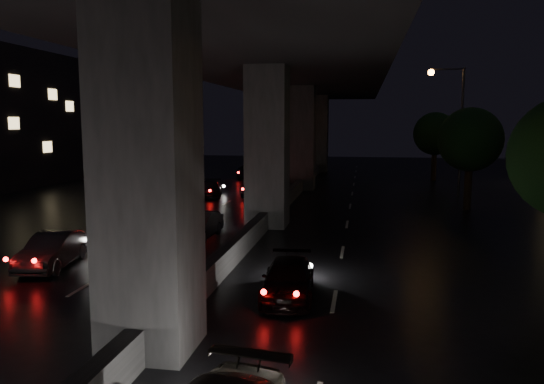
# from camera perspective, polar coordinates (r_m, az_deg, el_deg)

# --- Properties ---
(ground) EXTENTS (120.00, 120.00, 0.00)m
(ground) POSITION_cam_1_polar(r_m,az_deg,el_deg) (22.35, -2.79, -6.08)
(ground) COLOR black
(ground) RESTS_ON ground
(viaduct) EXTENTS (12.00, 80.00, 10.50)m
(viaduct) POSITION_cam_1_polar(r_m,az_deg,el_deg) (26.80, -0.50, 14.15)
(viaduct) COLOR #2F2E31
(viaduct) RESTS_ON ground
(median_barrier) EXTENTS (0.45, 70.00, 0.85)m
(median_barrier) POSITION_cam_1_polar(r_m,az_deg,el_deg) (27.05, -0.48, -2.75)
(median_barrier) COLOR #2F2E31
(median_barrier) RESTS_ON ground
(tree_c) EXTENTS (3.80, 3.80, 6.12)m
(tree_c) POSITION_cam_1_polar(r_m,az_deg,el_deg) (33.79, 20.54, 5.27)
(tree_c) COLOR black
(tree_c) RESTS_ON ground
(tree_d) EXTENTS (3.80, 3.80, 6.12)m
(tree_d) POSITION_cam_1_polar(r_m,az_deg,el_deg) (49.59, 17.13, 5.99)
(tree_d) COLOR black
(tree_d) RESTS_ON ground
(streetlight_far) EXTENTS (2.52, 0.44, 9.00)m
(streetlight_far) POSITION_cam_1_polar(r_m,az_deg,el_deg) (39.68, 18.99, 7.72)
(streetlight_far) COLOR #2D2D33
(streetlight_far) RESTS_ON ground
(car_3) EXTENTS (1.78, 3.82, 1.08)m
(car_3) POSITION_cam_1_polar(r_m,az_deg,el_deg) (16.22, 1.76, -9.38)
(car_3) COLOR black
(car_3) RESTS_ON ground
(car_4) EXTENTS (1.83, 3.93, 1.25)m
(car_4) POSITION_cam_1_polar(r_m,az_deg,el_deg) (20.98, -22.52, -5.81)
(car_4) COLOR black
(car_4) RESTS_ON ground
(car_5) EXTENTS (1.36, 3.69, 1.20)m
(car_5) POSITION_cam_1_polar(r_m,az_deg,el_deg) (24.23, -7.88, -3.61)
(car_5) COLOR #262629
(car_5) RESTS_ON ground
(car_6) EXTENTS (1.62, 3.42, 1.13)m
(car_6) POSITION_cam_1_polar(r_m,az_deg,el_deg) (27.71, -12.98, -2.40)
(car_6) COLOR black
(car_6) RESTS_ON ground
(car_7) EXTENTS (2.41, 4.16, 1.13)m
(car_7) POSITION_cam_1_polar(r_m,az_deg,el_deg) (37.62, -6.65, 0.33)
(car_7) COLOR black
(car_7) RESTS_ON ground
(car_8) EXTENTS (1.57, 3.62, 1.22)m
(car_8) POSITION_cam_1_polar(r_m,az_deg,el_deg) (37.74, -1.79, 0.47)
(car_8) COLOR black
(car_8) RESTS_ON ground
(car_9) EXTENTS (1.94, 3.82, 1.20)m
(car_9) POSITION_cam_1_polar(r_m,az_deg,el_deg) (40.50, -0.78, 0.94)
(car_9) COLOR #4C4941
(car_9) RESTS_ON ground
(car_10) EXTENTS (1.81, 3.91, 1.09)m
(car_10) POSITION_cam_1_polar(r_m,az_deg,el_deg) (46.07, 0.29, 1.67)
(car_10) COLOR black
(car_10) RESTS_ON ground
(car_11) EXTENTS (3.16, 4.87, 1.25)m
(car_11) POSITION_cam_1_polar(r_m,az_deg,el_deg) (49.40, -2.55, 2.16)
(car_11) COLOR black
(car_11) RESTS_ON ground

